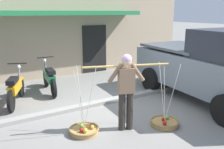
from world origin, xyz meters
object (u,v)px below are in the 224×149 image
object	(u,v)px
fruit_vendor	(126,87)
motorcycle_second_in_row	(16,88)
fruit_basket_left_side	(84,130)
parked_truck	(213,67)
motorcycle_third_in_row	(49,78)
fruit_basket_right_side	(165,122)

from	to	relation	value
fruit_vendor	motorcycle_second_in_row	xyz separation A→B (m)	(-1.80, 2.87, -0.53)
fruit_basket_left_side	parked_truck	distance (m)	4.09
fruit_vendor	motorcycle_second_in_row	world-z (taller)	fruit_vendor
fruit_basket_left_side	motorcycle_second_in_row	world-z (taller)	fruit_basket_left_side
fruit_vendor	motorcycle_second_in_row	bearing A→B (deg)	122.02
fruit_basket_left_side	motorcycle_second_in_row	distance (m)	2.76
motorcycle_third_in_row	fruit_vendor	bearing A→B (deg)	-78.85
fruit_vendor	motorcycle_second_in_row	distance (m)	3.43
parked_truck	motorcycle_third_in_row	bearing A→B (deg)	139.53
fruit_basket_left_side	parked_truck	xyz separation A→B (m)	(3.97, -0.11, 0.95)
fruit_vendor	fruit_basket_left_side	size ratio (longest dim) A/B	1.21
fruit_vendor	fruit_basket_left_side	xyz separation A→B (m)	(-0.87, 0.31, -0.90)
fruit_basket_left_side	motorcycle_third_in_row	bearing A→B (deg)	86.31
fruit_basket_left_side	fruit_basket_right_side	xyz separation A→B (m)	(1.75, -0.62, -0.00)
fruit_vendor	fruit_basket_right_side	xyz separation A→B (m)	(0.87, -0.31, -0.91)
motorcycle_third_in_row	parked_truck	xyz separation A→B (m)	(3.77, -3.22, 0.58)
fruit_vendor	parked_truck	world-z (taller)	parked_truck
fruit_basket_left_side	motorcycle_third_in_row	size ratio (longest dim) A/B	0.80
fruit_vendor	fruit_basket_left_side	distance (m)	1.29
motorcycle_second_in_row	parked_truck	distance (m)	5.61
parked_truck	fruit_basket_left_side	bearing A→B (deg)	178.37
motorcycle_second_in_row	motorcycle_third_in_row	bearing A→B (deg)	25.50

